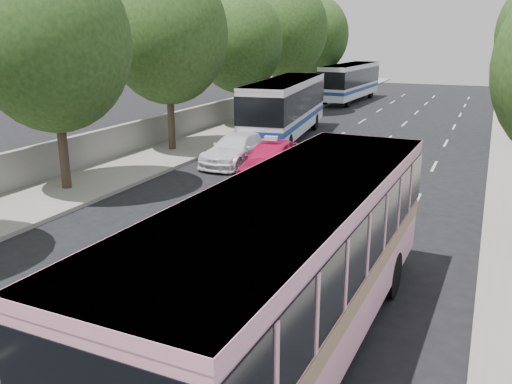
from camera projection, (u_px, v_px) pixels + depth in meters
The scene contains 14 objects.
ground at pixel (171, 298), 12.60m from camera, with size 120.00×120.00×0.00m, color black.
sidewalk_left at pixel (227, 132), 33.44m from camera, with size 4.00×90.00×0.15m, color #9E998E.
low_wall at pixel (201, 117), 33.89m from camera, with size 0.30×90.00×1.50m, color #9E998E.
tree_left_b at pixel (52, 36), 19.42m from camera, with size 5.70×5.70×8.88m.
tree_left_c at pixel (168, 29), 26.45m from camera, with size 6.00×6.00×9.35m.
tree_left_d at pixel (239, 38), 33.59m from camera, with size 5.52×5.52×8.60m.
tree_left_e at pixel (286, 26), 40.36m from camera, with size 6.30×6.30×9.82m.
tree_left_f at pixel (316, 32), 47.60m from camera, with size 5.88×5.88×9.16m.
pink_bus at pixel (295, 252), 9.87m from camera, with size 3.03×10.59×3.35m.
pink_taxi at pixel (271, 159), 22.92m from camera, with size 1.89×4.71×1.60m, color #D71252.
white_pickup at pixel (237, 149), 25.39m from camera, with size 1.96×4.81×1.40m, color white.
tour_coach_front at pixel (286, 104), 30.97m from camera, with size 3.89×11.61×3.41m.
tour_coach_rear at pixel (350, 79), 48.33m from camera, with size 2.89×11.17×3.31m.
taxi_roof_sign at pixel (271, 138), 22.67m from camera, with size 0.55×0.18×0.18m, color silver.
Camera 1 is at (6.36, -9.67, 5.91)m, focal length 38.00 mm.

